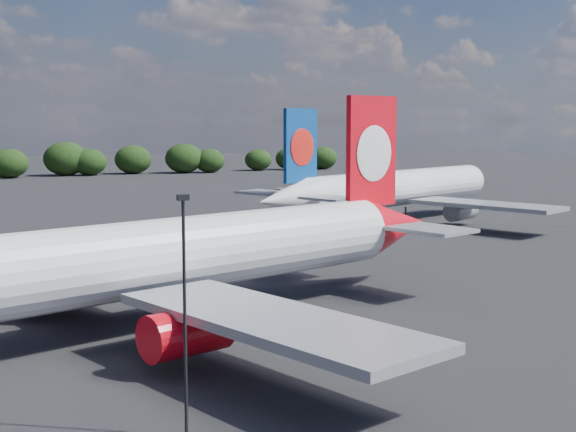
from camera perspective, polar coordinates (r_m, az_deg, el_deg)
name	(u,v)px	position (r m, az deg, el deg)	size (l,w,h in m)	color
ground	(4,245)	(103.40, -19.55, -1.97)	(500.00, 500.00, 0.00)	black
qantas_airliner	(188,255)	(59.37, -7.12, -2.78)	(51.86, 49.75, 17.25)	white
china_southern_airliner	(389,190)	(117.32, 7.23, 1.85)	(48.94, 47.10, 16.60)	white
apron_lamp_post	(185,304)	(38.26, -7.36, -6.23)	(0.55, 0.30, 11.68)	black
billboard_yellow	(6,163)	(225.15, -19.39, 3.57)	(5.00, 0.30, 5.50)	orange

